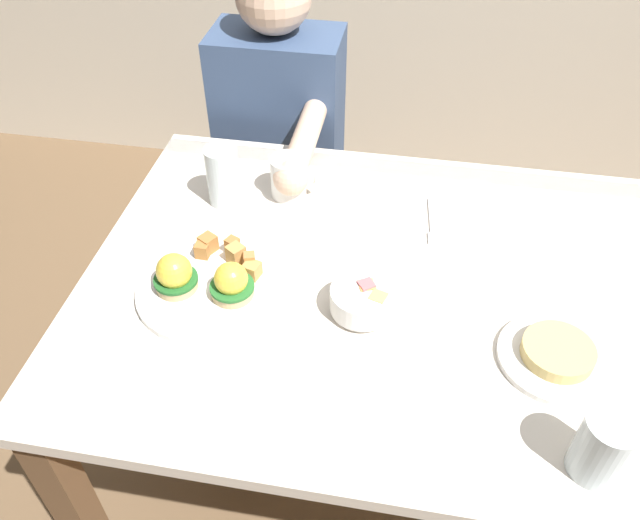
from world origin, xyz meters
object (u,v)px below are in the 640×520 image
Objects in this scene: coffee_mug at (289,176)px; side_plate at (557,355)px; dining_table at (385,320)px; fork at (432,224)px; eggs_benedict_plate at (206,282)px; diner_person at (279,142)px; water_glass_near at (602,449)px; water_glass_far at (223,179)px; fruit_bowl at (363,300)px.

coffee_mug reaches higher than side_plate.
dining_table is 0.24m from fork.
eggs_benedict_plate is 1.73× the size of fork.
eggs_benedict_plate is at bearing -146.24° from fork.
eggs_benedict_plate is 0.69m from diner_person.
water_glass_far reaches higher than water_glass_near.
coffee_mug is at bearing 134.94° from water_glass_near.
fruit_bowl is 0.77× the size of fork.
side_plate is at bearing -24.75° from dining_table.
fork is 1.14× the size of water_glass_far.
fruit_bowl is at bearing -116.52° from dining_table.
diner_person is at bearing 126.53° from water_glass_near.
eggs_benedict_plate is 0.50m from fork.
water_glass_far reaches higher than eggs_benedict_plate.
water_glass_far is at bearing 140.78° from fruit_bowl.
water_glass_near is at bearing -45.15° from dining_table.
water_glass_far reaches higher than coffee_mug.
side_plate is at bearing -26.14° from water_glass_far.
fruit_bowl is at bearing -57.92° from coffee_mug.
diner_person is (-0.43, 0.41, -0.09)m from fork.
coffee_mug is 0.15m from water_glass_far.
fruit_bowl is 1.08× the size of coffee_mug.
coffee_mug is at bearing 122.08° from fruit_bowl.
side_plate is at bearing -55.93° from fork.
dining_table is 10.00× the size of fruit_bowl.
side_plate is at bearing 100.10° from water_glass_near.
water_glass_near is (0.68, -0.26, 0.03)m from eggs_benedict_plate.
eggs_benedict_plate is 0.29m from water_glass_far.
coffee_mug reaches higher than eggs_benedict_plate.
coffee_mug reaches higher than fruit_bowl.
fork is at bearing 116.10° from water_glass_near.
eggs_benedict_plate is 1.35× the size of side_plate.
side_plate is at bearing -48.23° from diner_person.
water_glass_near is 0.59× the size of side_plate.
fruit_bowl is 0.45m from water_glass_far.
eggs_benedict_plate is at bearing 159.34° from water_glass_near.
water_glass_far is at bearing 153.86° from side_plate.
water_glass_near reaches higher than eggs_benedict_plate.
fruit_bowl is 0.30m from fork.
water_glass_far reaches higher than fruit_bowl.
fruit_bowl is at bearing -39.22° from water_glass_far.
fork is at bearing 68.96° from dining_table.
coffee_mug is 0.82× the size of water_glass_far.
dining_table is 0.39m from coffee_mug.
water_glass_near is at bearing -63.90° from fork.
coffee_mug is (-0.25, 0.25, 0.16)m from dining_table.
diner_person is (0.03, 0.40, -0.15)m from water_glass_far.
water_glass_near is 0.90m from water_glass_far.
water_glass_far is (-0.73, 0.54, 0.01)m from water_glass_near.
diner_person is (-0.36, 0.60, 0.02)m from dining_table.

